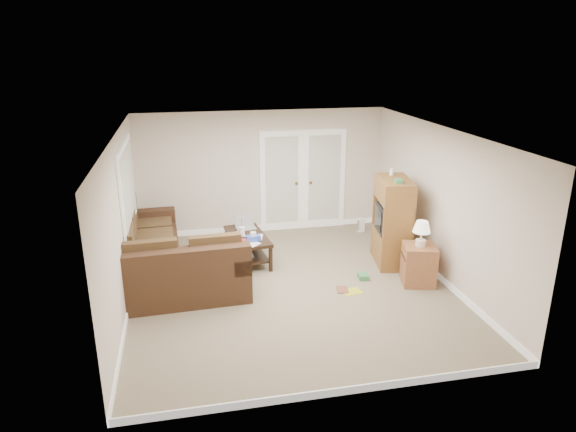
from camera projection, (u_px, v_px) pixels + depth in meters
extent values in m
plane|color=gray|center=(290.00, 287.00, 8.28)|extent=(5.50, 5.50, 0.00)
cube|color=silver|center=(290.00, 133.00, 7.49)|extent=(5.00, 5.50, 0.02)
cube|color=beige|center=(121.00, 225.00, 7.40)|extent=(0.02, 5.50, 2.50)
cube|color=beige|center=(440.00, 204.00, 8.37)|extent=(0.02, 5.50, 2.50)
cube|color=beige|center=(262.00, 172.00, 10.44)|extent=(5.00, 0.02, 2.50)
cube|color=beige|center=(345.00, 295.00, 5.33)|extent=(5.00, 0.02, 2.50)
cube|color=white|center=(282.00, 182.00, 10.56)|extent=(0.90, 0.04, 2.13)
cube|color=white|center=(324.00, 180.00, 10.73)|extent=(0.90, 0.04, 2.13)
cube|color=silver|center=(282.00, 180.00, 10.52)|extent=(0.68, 0.02, 1.80)
cube|color=silver|center=(324.00, 178.00, 10.69)|extent=(0.68, 0.02, 1.80)
cube|color=white|center=(127.00, 187.00, 8.24)|extent=(0.04, 1.92, 1.42)
cube|color=silver|center=(129.00, 187.00, 8.24)|extent=(0.02, 1.74, 1.24)
cube|color=#402818|center=(150.00, 255.00, 8.95)|extent=(1.10, 2.57, 0.46)
cube|color=#402818|center=(126.00, 232.00, 8.72)|extent=(0.38, 2.54, 0.47)
cube|color=#402818|center=(149.00, 216.00, 9.88)|extent=(1.00, 0.31, 0.24)
cube|color=#513A20|center=(154.00, 239.00, 8.88)|extent=(0.77, 2.45, 0.13)
cube|color=#402818|center=(184.00, 283.00, 7.91)|extent=(2.02, 1.08, 0.46)
cube|color=#402818|center=(183.00, 265.00, 7.43)|extent=(1.99, 0.35, 0.47)
cube|color=#402818|center=(238.00, 257.00, 8.00)|extent=(0.31, 1.00, 0.24)
cube|color=#513A20|center=(182.00, 263.00, 7.89)|extent=(1.90, 0.74, 0.13)
cube|color=black|center=(238.00, 248.00, 7.95)|extent=(0.39, 0.90, 0.03)
cube|color=#AC1220|center=(235.00, 241.00, 8.17)|extent=(0.36, 0.15, 0.02)
cube|color=black|center=(247.00, 236.00, 9.15)|extent=(0.75, 1.29, 0.06)
cube|color=black|center=(248.00, 252.00, 9.25)|extent=(0.65, 1.19, 0.03)
cylinder|color=white|center=(242.00, 232.00, 9.03)|extent=(0.10, 0.10, 0.18)
cylinder|color=#AC1220|center=(242.00, 223.00, 8.98)|extent=(0.01, 0.01, 0.16)
cube|color=#3649AF|center=(253.00, 238.00, 8.84)|extent=(0.26, 0.16, 0.10)
cube|color=white|center=(249.00, 237.00, 9.04)|extent=(0.48, 0.71, 0.00)
cube|color=brown|center=(390.00, 247.00, 9.16)|extent=(0.69, 1.04, 0.58)
cube|color=brown|center=(394.00, 190.00, 8.82)|extent=(0.69, 1.04, 0.38)
cube|color=black|center=(391.00, 219.00, 8.99)|extent=(0.55, 0.65, 0.48)
cube|color=black|center=(378.00, 218.00, 8.97)|extent=(0.10, 0.49, 0.38)
cube|color=#3B8347|center=(399.00, 181.00, 8.52)|extent=(0.14, 0.19, 0.06)
cylinder|color=white|center=(392.00, 172.00, 9.01)|extent=(0.07, 0.07, 0.12)
cube|color=#9B5F39|center=(419.00, 264.00, 8.33)|extent=(0.62, 0.62, 0.66)
cylinder|color=silver|center=(420.00, 243.00, 8.21)|extent=(0.16, 0.16, 0.10)
cylinder|color=silver|center=(421.00, 236.00, 8.17)|extent=(0.03, 0.03, 0.14)
cone|color=white|center=(422.00, 227.00, 8.12)|extent=(0.28, 0.28, 0.18)
cube|color=white|center=(361.00, 225.00, 10.70)|extent=(0.13, 0.12, 0.29)
cube|color=gold|center=(352.00, 291.00, 8.13)|extent=(0.33, 0.28, 0.01)
cube|color=#3B8347|center=(363.00, 276.00, 8.58)|extent=(0.18, 0.22, 0.08)
imported|color=brown|center=(337.00, 290.00, 8.18)|extent=(0.22, 0.27, 0.02)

